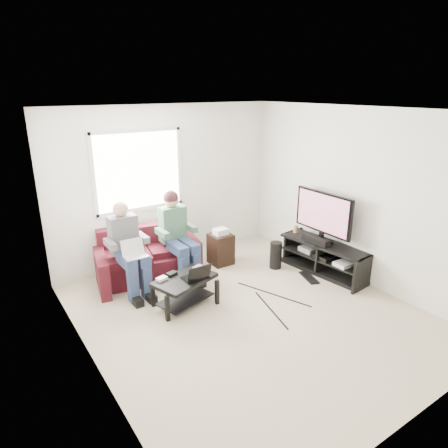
{
  "coord_description": "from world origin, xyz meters",
  "views": [
    {
      "loc": [
        -2.87,
        -3.64,
        2.85
      ],
      "look_at": [
        0.01,
        0.6,
        1.08
      ],
      "focal_mm": 32.0,
      "sensor_mm": 36.0,
      "label": 1
    }
  ],
  "objects_px": {
    "sofa": "(148,259)",
    "tv_stand": "(324,259)",
    "coffee_table": "(185,285)",
    "tv": "(323,214)",
    "end_table": "(221,248)",
    "subwoofer": "(276,255)"
  },
  "relations": [
    {
      "from": "sofa",
      "to": "tv_stand",
      "type": "distance_m",
      "value": 2.81
    },
    {
      "from": "coffee_table",
      "to": "tv_stand",
      "type": "xyz_separation_m",
      "value": [
        2.36,
        -0.34,
        -0.07
      ]
    },
    {
      "from": "tv",
      "to": "end_table",
      "type": "height_order",
      "value": "tv"
    },
    {
      "from": "tv",
      "to": "subwoofer",
      "type": "height_order",
      "value": "tv"
    },
    {
      "from": "tv_stand",
      "to": "subwoofer",
      "type": "bearing_deg",
      "value": 133.94
    },
    {
      "from": "subwoofer",
      "to": "coffee_table",
      "type": "bearing_deg",
      "value": -173.21
    },
    {
      "from": "coffee_table",
      "to": "subwoofer",
      "type": "bearing_deg",
      "value": 6.79
    },
    {
      "from": "sofa",
      "to": "subwoofer",
      "type": "distance_m",
      "value": 2.07
    },
    {
      "from": "coffee_table",
      "to": "end_table",
      "type": "relative_size",
      "value": 1.48
    },
    {
      "from": "tv_stand",
      "to": "end_table",
      "type": "bearing_deg",
      "value": 134.41
    },
    {
      "from": "tv_stand",
      "to": "tv",
      "type": "bearing_deg",
      "value": 91.47
    },
    {
      "from": "sofa",
      "to": "tv",
      "type": "height_order",
      "value": "tv"
    },
    {
      "from": "subwoofer",
      "to": "end_table",
      "type": "height_order",
      "value": "end_table"
    },
    {
      "from": "tv_stand",
      "to": "tv",
      "type": "distance_m",
      "value": 0.74
    },
    {
      "from": "sofa",
      "to": "subwoofer",
      "type": "height_order",
      "value": "sofa"
    },
    {
      "from": "coffee_table",
      "to": "tv",
      "type": "height_order",
      "value": "tv"
    },
    {
      "from": "coffee_table",
      "to": "subwoofer",
      "type": "relative_size",
      "value": 2.06
    },
    {
      "from": "sofa",
      "to": "tv_stand",
      "type": "relative_size",
      "value": 1.16
    },
    {
      "from": "end_table",
      "to": "tv_stand",
      "type": "bearing_deg",
      "value": -45.59
    },
    {
      "from": "tv_stand",
      "to": "end_table",
      "type": "relative_size",
      "value": 2.49
    },
    {
      "from": "sofa",
      "to": "subwoofer",
      "type": "xyz_separation_m",
      "value": [
        1.87,
        -0.9,
        -0.07
      ]
    },
    {
      "from": "tv_stand",
      "to": "coffee_table",
      "type": "bearing_deg",
      "value": 171.73
    }
  ]
}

